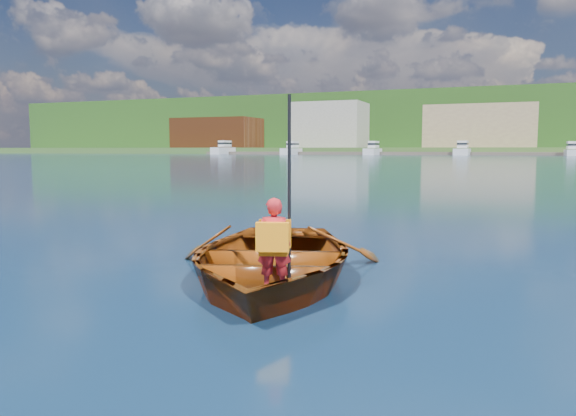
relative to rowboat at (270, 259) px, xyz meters
name	(u,v)px	position (x,y,z in m)	size (l,w,h in m)	color
ground	(205,280)	(-0.74, -0.29, -0.27)	(600.00, 600.00, 0.00)	#0E1B3F
rowboat	(270,259)	(0.00, 0.00, 0.00)	(3.92, 4.70, 0.84)	brown
child_paddler	(274,242)	(0.40, -0.82, 0.36)	(0.42, 0.42, 2.07)	red
shoreline	(502,127)	(-0.74, 236.32, 10.05)	(400.00, 140.00, 22.00)	#435B24
dock	(487,154)	(-2.88, 147.71, 0.13)	(160.04, 9.30, 0.80)	brown
waterfront_buildings	(470,128)	(-8.48, 164.71, 7.47)	(202.00, 16.00, 14.00)	brown
marina_yachts	(479,150)	(-4.64, 143.04, 1.06)	(141.50, 13.40, 4.29)	silver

